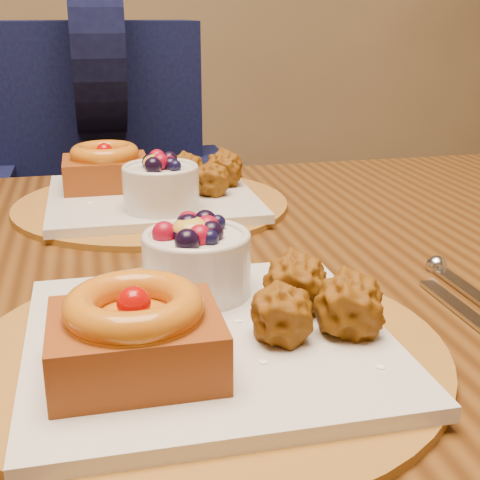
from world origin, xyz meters
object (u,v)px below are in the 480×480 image
at_px(place_setting_near, 202,321).
at_px(chair_far, 31,244).
at_px(place_setting_far, 149,189).
at_px(dining_table, 174,324).
at_px(diner, 100,113).

distance_m(place_setting_near, chair_far, 1.01).
bearing_deg(chair_far, place_setting_far, -51.20).
relative_size(place_setting_near, chair_far, 0.39).
xyz_separation_m(dining_table, chair_far, (-0.22, 0.74, -0.14)).
bearing_deg(chair_far, dining_table, -56.93).
relative_size(dining_table, diner, 2.07).
distance_m(place_setting_far, chair_far, 0.62).
distance_m(place_setting_far, diner, 0.48).
bearing_deg(place_setting_far, place_setting_near, -89.99).
relative_size(place_setting_far, chair_far, 0.39).
bearing_deg(dining_table, place_setting_near, -90.91).
xyz_separation_m(dining_table, diner, (-0.05, 0.69, 0.15)).
bearing_deg(place_setting_far, chair_far, 112.08).
relative_size(dining_table, place_setting_far, 4.21).
distance_m(dining_table, diner, 0.71).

